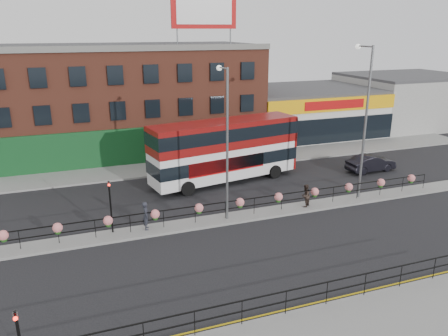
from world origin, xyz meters
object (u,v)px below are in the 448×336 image
object	(u,v)px
car	(371,163)
pedestrian_a	(146,216)
pedestrian_b	(305,196)
lamp_column_east	(364,110)
lamp_column_west	(226,132)
double_decker_bus	(225,145)

from	to	relation	value
car	pedestrian_a	size ratio (longest dim) A/B	2.52
pedestrian_b	lamp_column_east	xyz separation A→B (m)	(4.52, 0.51, 5.48)
car	lamp_column_east	world-z (taller)	lamp_column_east
car	lamp_column_west	bearing A→B (deg)	106.01
pedestrian_b	lamp_column_west	bearing A→B (deg)	-39.07
pedestrian_b	lamp_column_west	size ratio (longest dim) A/B	0.17
pedestrian_b	lamp_column_east	size ratio (longest dim) A/B	0.15
lamp_column_east	lamp_column_west	bearing A→B (deg)	-178.19
car	lamp_column_east	xyz separation A→B (m)	(-4.94, -4.76, 5.70)
pedestrian_a	double_decker_bus	bearing A→B (deg)	-38.55
lamp_column_west	lamp_column_east	size ratio (longest dim) A/B	0.90
car	lamp_column_east	distance (m)	8.92
pedestrian_a	lamp_column_west	bearing A→B (deg)	-80.92
double_decker_bus	car	bearing A→B (deg)	-8.42
double_decker_bus	pedestrian_a	world-z (taller)	double_decker_bus
car	pedestrian_b	distance (m)	10.83
pedestrian_b	lamp_column_east	bearing A→B (deg)	149.35
double_decker_bus	lamp_column_east	world-z (taller)	lamp_column_east
double_decker_bus	car	size ratio (longest dim) A/B	2.84
double_decker_bus	car	world-z (taller)	double_decker_bus
double_decker_bus	pedestrian_a	size ratio (longest dim) A/B	7.14
car	pedestrian_a	bearing A→B (deg)	101.53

